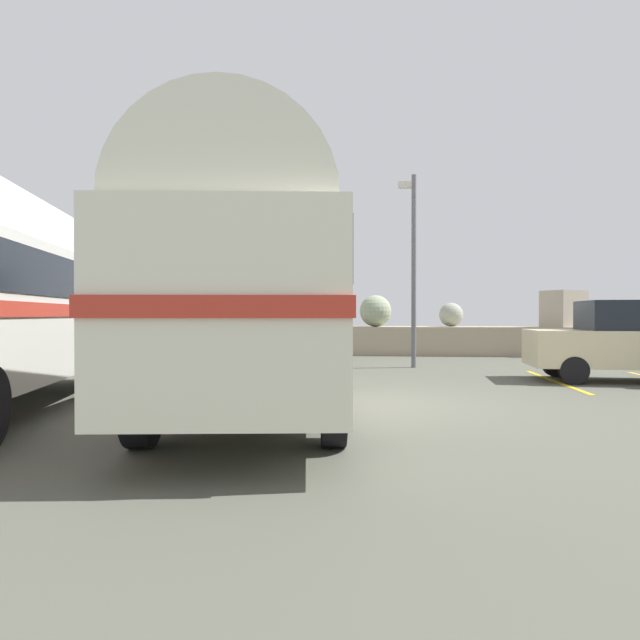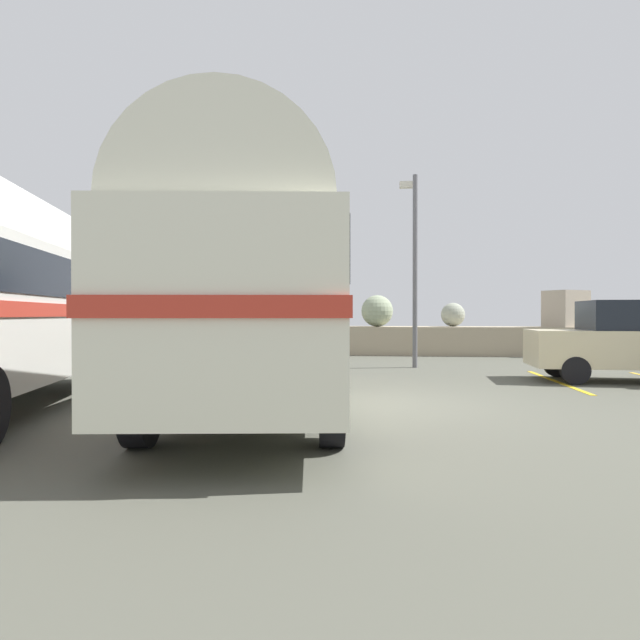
# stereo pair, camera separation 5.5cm
# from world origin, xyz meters

# --- Properties ---
(ground) EXTENTS (32.00, 26.00, 0.02)m
(ground) POSITION_xyz_m (0.00, 0.00, 0.01)
(ground) COLOR #4F5045
(breakwater) EXTENTS (31.36, 2.01, 2.46)m
(breakwater) POSITION_xyz_m (0.05, 11.77, 0.69)
(breakwater) COLOR tan
(breakwater) RESTS_ON ground
(vintage_coach) EXTENTS (3.49, 8.82, 3.70)m
(vintage_coach) POSITION_xyz_m (-1.98, -0.71, 2.05)
(vintage_coach) COLOR black
(vintage_coach) RESTS_ON ground
(parked_car_nearest) EXTENTS (4.19, 1.94, 1.86)m
(parked_car_nearest) POSITION_xyz_m (5.66, 3.66, 0.97)
(parked_car_nearest) COLOR black
(parked_car_nearest) RESTS_ON ground
(lamp_post) EXTENTS (0.49, 0.98, 5.62)m
(lamp_post) POSITION_xyz_m (1.01, 6.64, 3.21)
(lamp_post) COLOR #5B5B60
(lamp_post) RESTS_ON ground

